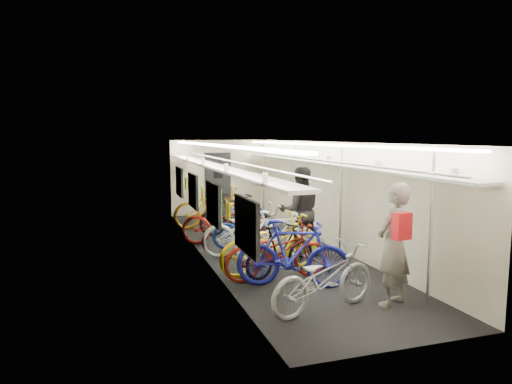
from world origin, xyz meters
TOP-DOWN VIEW (x-y plane):
  - train_car_shell at (-0.36, 0.71)m, footprint 10.00×10.00m
  - bicycle_0 at (-0.42, -3.62)m, footprint 1.97×1.11m
  - bicycle_1 at (-0.44, -2.51)m, footprint 1.97×1.30m
  - bicycle_2 at (-0.55, -2.05)m, footprint 1.94×0.69m
  - bicycle_3 at (-0.41, -1.87)m, footprint 1.64×0.95m
  - bicycle_4 at (-0.52, -1.60)m, footprint 2.20×1.14m
  - bicycle_5 at (-0.13, -0.87)m, footprint 1.77×0.63m
  - bicycle_6 at (-0.51, -0.27)m, footprint 2.10×0.76m
  - bicycle_7 at (-0.42, 0.24)m, footprint 1.64×0.73m
  - bicycle_8 at (-0.77, 0.93)m, footprint 2.08×0.98m
  - bicycle_9 at (-0.32, 1.72)m, footprint 1.82×0.53m
  - bicycle_10 at (-0.63, 2.82)m, footprint 2.20×0.84m
  - passenger_near at (0.68, -3.70)m, footprint 0.80×0.70m
  - passenger_mid at (0.51, -0.58)m, footprint 1.04×0.88m
  - backpack at (0.56, -4.05)m, footprint 0.28×0.18m

SIDE VIEW (x-z plane):
  - bicycle_7 at x=-0.42m, z-range 0.00..0.95m
  - bicycle_3 at x=-0.41m, z-range 0.00..0.95m
  - bicycle_0 at x=-0.42m, z-range 0.00..0.98m
  - bicycle_2 at x=-0.55m, z-range 0.00..1.02m
  - bicycle_5 at x=-0.13m, z-range 0.00..1.04m
  - bicycle_8 at x=-0.77m, z-range 0.00..1.05m
  - bicycle_9 at x=-0.32m, z-range 0.00..1.09m
  - bicycle_6 at x=-0.51m, z-range 0.00..1.10m
  - bicycle_4 at x=-0.52m, z-range 0.00..1.10m
  - bicycle_10 at x=-0.63m, z-range 0.00..1.14m
  - bicycle_1 at x=-0.44m, z-range 0.00..1.15m
  - passenger_near at x=0.68m, z-range 0.00..1.86m
  - passenger_mid at x=0.51m, z-range 0.00..1.89m
  - backpack at x=0.56m, z-range 1.09..1.47m
  - train_car_shell at x=-0.36m, z-range -3.34..6.66m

